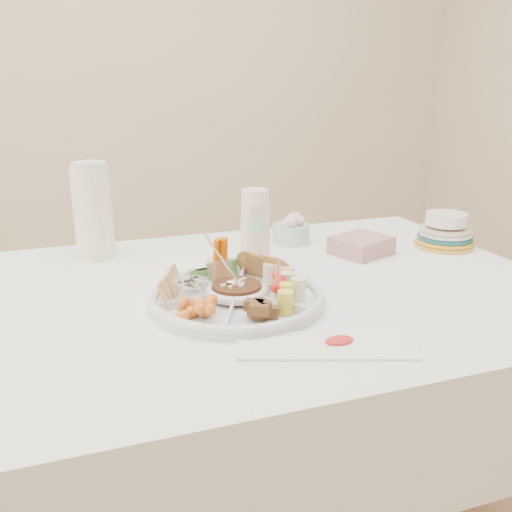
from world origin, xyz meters
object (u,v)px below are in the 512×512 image
object	(u,v)px
dining_table	(245,424)
party_tray	(237,294)
thermos	(93,210)
plate_stack	(446,229)

from	to	relation	value
dining_table	party_tray	world-z (taller)	party_tray
dining_table	thermos	size ratio (longest dim) A/B	5.61
party_tray	plate_stack	bearing A→B (deg)	16.92
dining_table	plate_stack	bearing A→B (deg)	11.25
dining_table	plate_stack	xyz separation A→B (m)	(0.67, 0.13, 0.43)
dining_table	thermos	distance (m)	0.71
dining_table	party_tray	size ratio (longest dim) A/B	4.00
dining_table	plate_stack	size ratio (longest dim) A/B	8.87
thermos	plate_stack	xyz separation A→B (m)	(0.99, -0.24, -0.08)
plate_stack	party_tray	bearing A→B (deg)	-163.08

